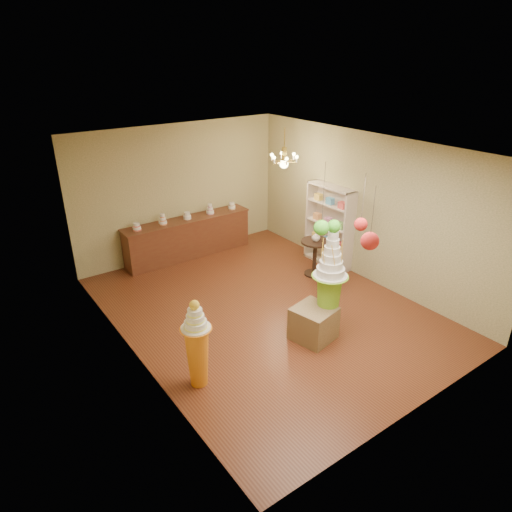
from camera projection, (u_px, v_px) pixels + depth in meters
floor at (265, 309)px, 8.52m from camera, size 6.50×6.50×0.00m
ceiling at (267, 148)px, 7.27m from camera, size 6.50×6.50×0.00m
wall_back at (180, 191)px, 10.29m from camera, size 5.00×0.04×3.00m
wall_front at (428, 317)px, 5.50m from camera, size 5.00×0.04×3.00m
wall_left at (128, 273)px, 6.57m from camera, size 0.04×6.50×3.00m
wall_right at (365, 208)px, 9.22m from camera, size 0.04×6.50×3.00m
pedestal_green at (329, 291)px, 7.48m from camera, size 0.69×0.69×2.06m
pedestal_orange at (197, 350)px, 6.42m from camera, size 0.52×0.52×1.38m
burlap_riser at (314, 323)px, 7.57m from camera, size 0.75×0.75×0.57m
sideboard at (189, 237)px, 10.51m from camera, size 3.04×0.54×1.16m
shelving_unit at (329, 226)px, 9.98m from camera, size 0.33×1.20×1.80m
round_table at (315, 253)px, 9.62m from camera, size 0.69×0.69×0.79m
vase at (316, 237)px, 9.46m from camera, size 0.24×0.24×0.19m
pom_red_left at (370, 241)px, 5.59m from camera, size 0.23×0.23×0.82m
pom_green_mid at (321, 228)px, 6.82m from camera, size 0.24×0.24×1.11m
pom_red_right at (361, 224)px, 6.12m from camera, size 0.18×0.18×0.79m
chandelier at (284, 162)px, 9.46m from camera, size 0.64×0.64×0.85m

